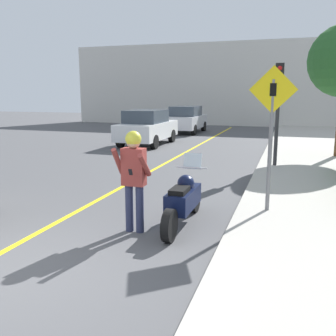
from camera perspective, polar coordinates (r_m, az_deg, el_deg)
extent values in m
plane|color=#4C4C4F|center=(5.70, -23.56, -14.86)|extent=(80.00, 80.00, 0.00)
cube|color=yellow|center=(10.87, -4.81, -1.67)|extent=(0.12, 36.00, 0.01)
cube|color=beige|center=(29.98, 11.56, 12.39)|extent=(28.00, 1.20, 6.32)
cylinder|color=black|center=(6.26, 0.21, -8.75)|extent=(0.14, 0.56, 0.56)
cylinder|color=black|center=(7.81, 4.04, -4.69)|extent=(0.14, 0.56, 0.56)
cube|color=#0C1433|center=(6.96, 2.36, -4.70)|extent=(0.40, 1.17, 0.36)
sphere|color=#0C1433|center=(7.04, 2.73, -2.33)|extent=(0.32, 0.32, 0.32)
cube|color=black|center=(6.66, 1.76, -3.47)|extent=(0.28, 0.48, 0.10)
cylinder|color=silver|center=(7.40, 3.62, 0.06)|extent=(0.62, 0.03, 0.03)
cube|color=silver|center=(7.45, 3.77, 1.07)|extent=(0.36, 0.12, 0.31)
cylinder|color=#282D4C|center=(6.72, -5.91, -6.08)|extent=(0.14, 0.14, 0.85)
cylinder|color=#282D4C|center=(6.65, -4.33, -6.26)|extent=(0.14, 0.14, 0.85)
cube|color=maroon|center=(6.50, -5.24, 0.18)|extent=(0.40, 0.22, 0.65)
cylinder|color=maroon|center=(6.50, -7.63, 1.00)|extent=(0.09, 0.39, 0.51)
cylinder|color=maroon|center=(6.28, -3.59, 0.43)|extent=(0.09, 0.46, 0.46)
sphere|color=tan|center=(6.43, -5.31, 3.96)|extent=(0.24, 0.24, 0.24)
sphere|color=gold|center=(6.43, -5.32, 4.43)|extent=(0.28, 0.28, 0.28)
cube|color=black|center=(6.23, -5.74, -0.62)|extent=(0.06, 0.05, 0.11)
cylinder|color=slate|center=(7.58, 15.31, 3.15)|extent=(0.08, 0.08, 2.57)
cube|color=yellow|center=(7.49, 15.74, 11.42)|extent=(0.91, 0.02, 0.91)
cube|color=black|center=(7.48, 15.73, 11.42)|extent=(0.12, 0.01, 0.24)
cylinder|color=#2D2D30|center=(12.58, 16.33, 7.69)|extent=(0.12, 0.12, 3.24)
cube|color=black|center=(12.56, 16.64, 13.34)|extent=(0.26, 0.22, 0.76)
sphere|color=red|center=(12.45, 16.68, 14.38)|extent=(0.14, 0.14, 0.14)
sphere|color=gold|center=(12.44, 16.62, 13.37)|extent=(0.14, 0.14, 0.14)
sphere|color=green|center=(12.43, 16.56, 12.36)|extent=(0.14, 0.14, 0.14)
cylinder|color=black|center=(19.73, -4.02, 5.07)|extent=(0.22, 0.64, 0.64)
cylinder|color=black|center=(19.17, 0.59, 4.92)|extent=(0.22, 0.64, 0.64)
cylinder|color=black|center=(17.36, -7.25, 4.17)|extent=(0.22, 0.64, 0.64)
cylinder|color=black|center=(16.73, -2.10, 3.98)|extent=(0.22, 0.64, 0.64)
cube|color=white|center=(18.19, -3.15, 5.76)|extent=(1.80, 4.20, 0.76)
cube|color=#38424C|center=(17.98, -3.37, 7.87)|extent=(1.58, 2.18, 0.60)
cylinder|color=black|center=(25.41, 1.78, 6.45)|extent=(0.22, 0.64, 0.64)
cylinder|color=black|center=(25.00, 5.45, 6.33)|extent=(0.22, 0.64, 0.64)
cylinder|color=black|center=(22.93, -0.06, 5.95)|extent=(0.22, 0.64, 0.64)
cylinder|color=black|center=(22.47, 3.98, 5.81)|extent=(0.22, 0.64, 0.64)
cube|color=silver|center=(23.90, 2.82, 7.06)|extent=(1.80, 4.20, 0.76)
cube|color=#38424C|center=(23.70, 2.73, 8.67)|extent=(1.58, 2.18, 0.60)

